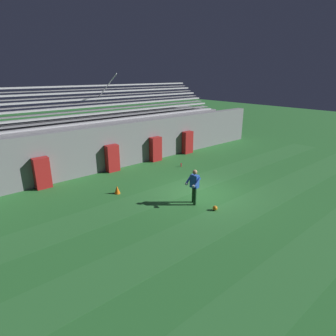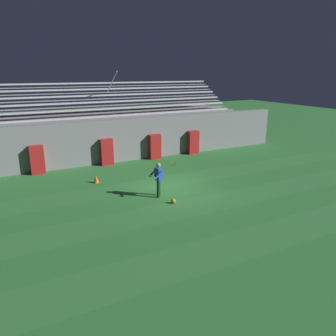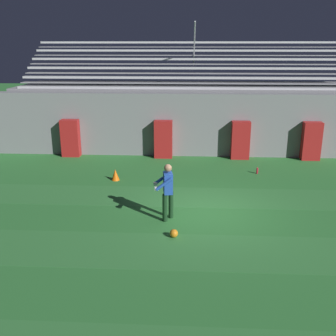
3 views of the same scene
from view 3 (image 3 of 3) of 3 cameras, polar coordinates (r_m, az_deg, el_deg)
The scene contains 13 objects.
ground_plane at distance 12.03m, azimuth 5.60°, elevation -6.36°, with size 80.00×80.00×0.00m, color #2D7533.
turf_stripe_mid at distance 9.88m, azimuth 6.16°, elevation -11.98°, with size 28.00×1.80×0.01m, color #337A38.
turf_stripe_far at distance 13.13m, azimuth 5.40°, elevation -4.24°, with size 28.00×1.80×0.01m, color #337A38.
back_wall at distance 17.84m, azimuth 4.91°, elevation 6.28°, with size 24.00×0.60×2.80m, color gray.
padding_pillar_gate_left at distance 17.45m, azimuth -0.68°, elevation 4.19°, with size 0.79×0.44×1.67m, color #B21E1E.
padding_pillar_gate_right at distance 17.56m, azimuth 10.46°, elevation 3.99°, with size 0.79×0.44×1.67m, color #B21E1E.
padding_pillar_far_left at distance 18.20m, azimuth -13.96°, elevation 4.23°, with size 0.79×0.44×1.67m, color #B21E1E.
padding_pillar_far_right at distance 18.22m, azimuth 20.09°, elevation 3.69°, with size 0.79×0.44×1.67m, color #B21E1E.
bleacher_stand at distance 20.47m, azimuth 4.70°, elevation 8.05°, with size 18.00×4.75×5.83m.
goalkeeper at distance 11.13m, azimuth -0.10°, elevation -2.99°, with size 0.59×0.64×1.67m.
soccer_ball at distance 10.45m, azimuth 0.86°, elevation -9.47°, with size 0.22×0.22×0.22m, color orange.
traffic_cone at distance 14.77m, azimuth -7.65°, elevation -0.98°, with size 0.30×0.30×0.42m, color orange.
water_bottle at distance 15.79m, azimuth 12.82°, elevation -0.38°, with size 0.07×0.07×0.24m, color red.
Camera 3 is at (-0.58, -11.00, 4.85)m, focal length 42.00 mm.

